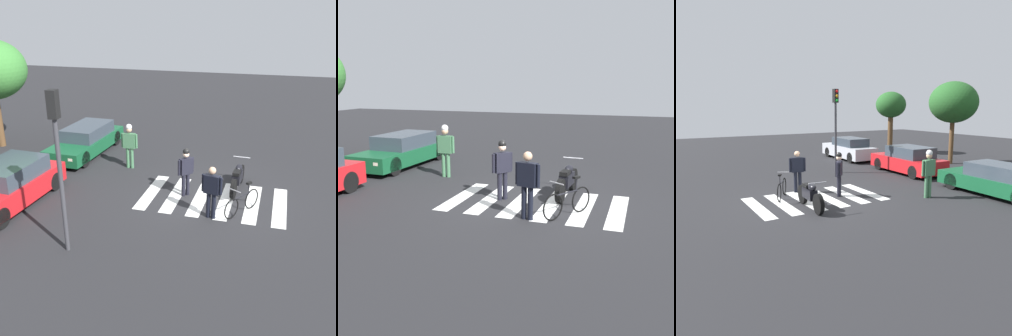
# 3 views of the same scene
# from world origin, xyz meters

# --- Properties ---
(ground_plane) EXTENTS (60.00, 60.00, 0.00)m
(ground_plane) POSITION_xyz_m (0.00, 0.00, 0.00)
(ground_plane) COLOR #232326
(police_motorcycle) EXTENTS (2.18, 0.62, 1.07)m
(police_motorcycle) POSITION_xyz_m (1.00, -0.69, 0.48)
(police_motorcycle) COLOR black
(police_motorcycle) RESTS_ON ground_plane
(leaning_bicycle) EXTENTS (1.51, 0.94, 1.01)m
(leaning_bicycle) POSITION_xyz_m (-0.80, -1.05, 0.38)
(leaning_bicycle) COLOR black
(leaning_bicycle) RESTS_ON ground_plane
(officer_on_foot) EXTENTS (0.53, 0.46, 1.76)m
(officer_on_foot) POSITION_xyz_m (0.05, 1.02, 1.01)
(officer_on_foot) COLOR black
(officer_on_foot) RESTS_ON ground_plane
(officer_by_motorcycle) EXTENTS (0.31, 0.67, 1.72)m
(officer_by_motorcycle) POSITION_xyz_m (-1.36, -0.14, 0.99)
(officer_by_motorcycle) COLOR black
(officer_by_motorcycle) RESTS_ON ground_plane
(pedestrian_bystander) EXTENTS (0.25, 0.70, 1.88)m
(pedestrian_bystander) POSITION_xyz_m (2.03, 3.87, 1.10)
(pedestrian_bystander) COLOR #3F724C
(pedestrian_bystander) RESTS_ON ground_plane
(crosswalk_stripes) EXTENTS (2.99, 4.95, 0.01)m
(crosswalk_stripes) POSITION_xyz_m (0.00, 0.00, 0.00)
(crosswalk_stripes) COLOR silver
(crosswalk_stripes) RESTS_ON ground_plane
(car_silver_sedan) EXTENTS (4.68, 1.79, 1.46)m
(car_silver_sedan) POSITION_xyz_m (-7.97, 6.40, 0.70)
(car_silver_sedan) COLOR black
(car_silver_sedan) RESTS_ON ground_plane
(car_red_convertible) EXTENTS (4.35, 1.92, 1.44)m
(car_red_convertible) POSITION_xyz_m (-2.21, 6.57, 0.68)
(car_red_convertible) COLOR black
(car_red_convertible) RESTS_ON ground_plane
(car_green_compact) EXTENTS (4.71, 1.81, 1.29)m
(car_green_compact) POSITION_xyz_m (3.23, 6.43, 0.62)
(car_green_compact) COLOR black
(car_green_compact) RESTS_ON ground_plane
(traffic_light_pole) EXTENTS (0.34, 0.25, 4.41)m
(traffic_light_pole) POSITION_xyz_m (-4.25, 3.30, 2.95)
(traffic_light_pole) COLOR #38383D
(traffic_light_pole) RESTS_ON ground_plane
(street_tree_near) EXTENTS (2.28, 2.28, 4.63)m
(street_tree_near) POSITION_xyz_m (-9.15, 10.88, 3.57)
(street_tree_near) COLOR brown
(street_tree_near) RESTS_ON ground_plane
(street_tree_mid) EXTENTS (2.93, 2.93, 5.01)m
(street_tree_mid) POSITION_xyz_m (-3.13, 10.88, 3.75)
(street_tree_mid) COLOR brown
(street_tree_mid) RESTS_ON ground_plane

